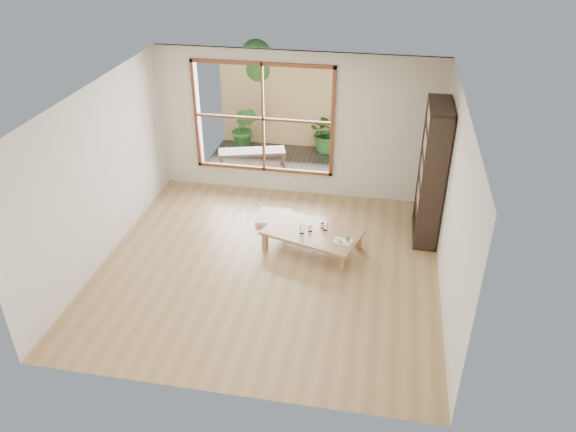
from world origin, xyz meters
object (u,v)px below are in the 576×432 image
food_tray (344,241)px  garden_bench (252,153)px  low_table (312,233)px  bookshelf (432,173)px

food_tray → garden_bench: size_ratio=0.22×
low_table → bookshelf: size_ratio=0.74×
garden_bench → low_table: bearing=-74.8°
low_table → food_tray: 0.55m
food_tray → garden_bench: 3.48m
low_table → garden_bench: 3.02m
low_table → garden_bench: size_ratio=1.20×
bookshelf → food_tray: bookshelf is taller
food_tray → garden_bench: bearing=138.7°
low_table → garden_bench: (-1.58, 2.57, 0.10)m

